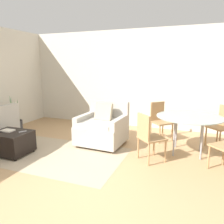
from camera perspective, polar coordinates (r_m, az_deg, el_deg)
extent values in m
plane|color=tan|center=(3.29, -10.15, -20.15)|extent=(20.00, 20.00, 0.00)
cube|color=beige|center=(6.31, 7.23, 8.48)|extent=(12.00, 0.06, 2.75)
cube|color=tan|center=(4.66, -15.64, -10.44)|extent=(2.93, 1.68, 0.00)
cube|color=beige|center=(4.20, -21.06, -13.32)|extent=(2.87, 0.06, 0.00)
cube|color=beige|center=(4.32, -19.38, -12.44)|extent=(2.87, 0.06, 0.00)
cube|color=beige|center=(4.45, -17.81, -11.60)|extent=(2.87, 0.06, 0.00)
cube|color=beige|center=(4.59, -16.34, -10.80)|extent=(2.87, 0.06, 0.00)
cube|color=beige|center=(4.73, -14.97, -10.04)|extent=(2.87, 0.06, 0.00)
cube|color=beige|center=(4.87, -13.68, -9.32)|extent=(2.87, 0.06, 0.00)
cube|color=beige|center=(5.01, -12.46, -8.63)|extent=(2.87, 0.06, 0.00)
cube|color=beige|center=(5.16, -11.32, -7.98)|extent=(2.87, 0.06, 0.00)
cube|color=#B2ADA3|center=(6.02, -26.49, -0.83)|extent=(0.82, 0.12, 0.26)
cube|color=#B2ADA3|center=(4.93, -2.73, -5.60)|extent=(1.02, 0.97, 0.40)
cube|color=#B2ADA3|center=(4.83, -2.96, -2.91)|extent=(0.78, 0.84, 0.10)
cube|color=#B2ADA3|center=(5.17, -0.82, 0.25)|extent=(0.98, 0.17, 0.48)
cube|color=#B2ADA3|center=(5.05, -7.15, -1.75)|extent=(0.16, 0.85, 0.20)
cube|color=#B2ADA3|center=(4.68, 1.97, -2.75)|extent=(0.16, 0.85, 0.20)
cylinder|color=brown|center=(4.88, -9.09, -8.76)|extent=(0.05, 0.05, 0.06)
cylinder|color=brown|center=(4.51, -0.13, -10.33)|extent=(0.05, 0.05, 0.06)
cylinder|color=brown|center=(5.50, -4.80, -6.26)|extent=(0.05, 0.05, 0.06)
cylinder|color=brown|center=(5.18, 3.28, -7.39)|extent=(0.05, 0.05, 0.06)
cube|color=tan|center=(4.91, -2.19, 0.06)|extent=(0.40, 0.23, 0.40)
cube|color=black|center=(4.85, -24.84, -7.11)|extent=(0.74, 0.59, 0.42)
cylinder|color=black|center=(4.55, -23.92, -11.34)|extent=(0.04, 0.04, 0.04)
cylinder|color=black|center=(5.31, -25.19, -8.16)|extent=(0.04, 0.04, 0.04)
cylinder|color=black|center=(4.88, -19.83, -9.43)|extent=(0.04, 0.04, 0.04)
cube|color=beige|center=(4.87, -25.56, -4.38)|extent=(0.24, 0.18, 0.03)
cube|color=#B7B7BC|center=(4.71, -22.28, -4.74)|extent=(0.11, 0.15, 0.01)
cylinder|color=#333338|center=(6.44, -23.78, -3.39)|extent=(0.34, 0.34, 0.31)
cylinder|color=black|center=(6.41, -23.89, -2.14)|extent=(0.32, 0.32, 0.02)
cone|color=#387A42|center=(6.34, -23.83, 0.03)|extent=(0.05, 0.11, 0.48)
cone|color=#387A42|center=(6.36, -23.33, 0.72)|extent=(0.07, 0.07, 0.62)
cone|color=#387A42|center=(6.40, -23.84, 0.13)|extent=(0.08, 0.05, 0.48)
cone|color=#387A42|center=(6.44, -24.07, 0.50)|extent=(0.06, 0.06, 0.55)
cone|color=#387A42|center=(6.39, -24.68, 0.85)|extent=(0.06, 0.12, 0.66)
cone|color=#387A42|center=(6.34, -24.85, 0.90)|extent=(0.07, 0.08, 0.69)
cone|color=#387A42|center=(6.29, -24.74, 0.92)|extent=(0.14, 0.05, 0.71)
cone|color=#387A42|center=(6.29, -24.02, 0.11)|extent=(0.09, 0.10, 0.52)
cylinder|color=#8C9E99|center=(4.58, 19.60, -1.15)|extent=(1.29, 1.29, 0.01)
cylinder|color=#99999E|center=(4.44, 15.94, -6.41)|extent=(0.04, 0.04, 0.75)
cylinder|color=#99999E|center=(4.44, 22.42, -6.89)|extent=(0.04, 0.04, 0.75)
cylinder|color=#99999E|center=(4.92, 16.46, -4.67)|extent=(0.04, 0.04, 0.75)
cylinder|color=#99999E|center=(4.92, 22.30, -5.10)|extent=(0.04, 0.04, 0.75)
cube|color=tan|center=(4.12, 10.39, -6.73)|extent=(0.59, 0.59, 0.03)
cube|color=tan|center=(3.95, 8.24, -3.83)|extent=(0.29, 0.29, 0.45)
cylinder|color=tan|center=(4.16, 13.77, -9.98)|extent=(0.03, 0.03, 0.42)
cylinder|color=tan|center=(4.43, 10.89, -8.49)|extent=(0.03, 0.03, 0.42)
cylinder|color=tan|center=(3.96, 9.57, -10.93)|extent=(0.03, 0.03, 0.42)
cylinder|color=tan|center=(4.24, 6.85, -9.28)|extent=(0.03, 0.03, 0.42)
cylinder|color=tan|center=(4.42, 27.11, -9.70)|extent=(0.03, 0.03, 0.42)
cylinder|color=tan|center=(4.15, 23.94, -10.74)|extent=(0.03, 0.03, 0.42)
cube|color=tan|center=(5.29, 12.85, -2.67)|extent=(0.59, 0.59, 0.03)
cube|color=tan|center=(5.39, 11.76, 0.25)|extent=(0.29, 0.29, 0.45)
cylinder|color=tan|center=(5.11, 12.33, -5.79)|extent=(0.03, 0.03, 0.42)
cylinder|color=tan|center=(5.33, 15.46, -5.22)|extent=(0.03, 0.03, 0.42)
cylinder|color=tan|center=(5.39, 10.05, -4.77)|extent=(0.03, 0.03, 0.42)
cylinder|color=tan|center=(5.60, 13.11, -4.28)|extent=(0.03, 0.03, 0.42)
cube|color=tan|center=(5.28, 26.26, -3.65)|extent=(0.59, 0.59, 0.03)
cylinder|color=tan|center=(5.32, 23.30, -5.80)|extent=(0.03, 0.03, 0.42)
cylinder|color=tan|center=(5.10, 26.28, -6.81)|extent=(0.03, 0.03, 0.42)
cylinder|color=tan|center=(5.58, 25.82, -5.22)|extent=(0.03, 0.03, 0.42)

